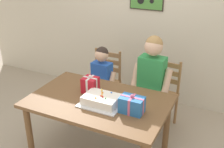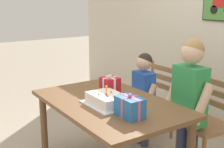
# 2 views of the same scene
# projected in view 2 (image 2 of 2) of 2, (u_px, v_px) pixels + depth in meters

# --- Properties ---
(dining_table) EXTENTS (1.50, 0.95, 0.75)m
(dining_table) POSITION_uv_depth(u_px,v_px,m) (109.00, 111.00, 2.93)
(dining_table) COLOR brown
(dining_table) RESTS_ON ground
(birthday_cake) EXTENTS (0.44, 0.34, 0.19)m
(birthday_cake) POSITION_uv_depth(u_px,v_px,m) (107.00, 100.00, 2.80)
(birthday_cake) COLOR silver
(birthday_cake) RESTS_ON dining_table
(gift_box_red_large) EXTENTS (0.17, 0.16, 0.21)m
(gift_box_red_large) POSITION_uv_depth(u_px,v_px,m) (110.00, 86.00, 3.09)
(gift_box_red_large) COLOR red
(gift_box_red_large) RESTS_ON dining_table
(gift_box_beside_cake) EXTENTS (0.24, 0.16, 0.20)m
(gift_box_beside_cake) POSITION_uv_depth(u_px,v_px,m) (130.00, 107.00, 2.51)
(gift_box_beside_cake) COLOR #286BB7
(gift_box_beside_cake) RESTS_ON dining_table
(chair_left) EXTENTS (0.42, 0.42, 0.92)m
(chair_left) POSITION_uv_depth(u_px,v_px,m) (153.00, 101.00, 3.81)
(chair_left) COLOR #996B42
(chair_left) RESTS_ON ground
(chair_right) EXTENTS (0.46, 0.46, 0.92)m
(chair_right) POSITION_uv_depth(u_px,v_px,m) (209.00, 123.00, 3.13)
(chair_right) COLOR #996B42
(chair_right) RESTS_ON ground
(child_older) EXTENTS (0.49, 0.28, 1.33)m
(child_older) POSITION_uv_depth(u_px,v_px,m) (190.00, 93.00, 2.96)
(child_older) COLOR #38426B
(child_older) RESTS_ON ground
(child_younger) EXTENTS (0.41, 0.24, 1.10)m
(child_younger) POSITION_uv_depth(u_px,v_px,m) (143.00, 90.00, 3.55)
(child_younger) COLOR #38426B
(child_younger) RESTS_ON ground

